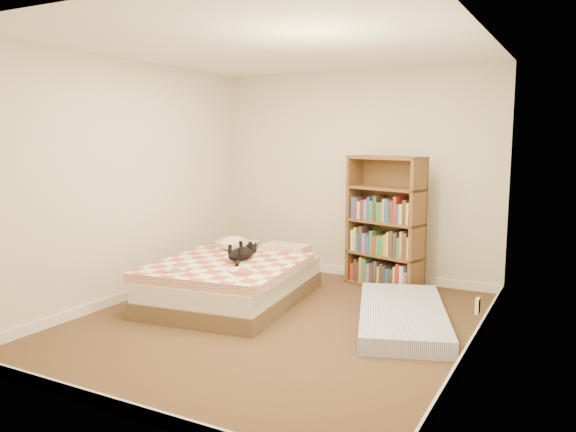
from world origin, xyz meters
The scene contains 6 objects.
room centered at (0.00, 0.00, 1.20)m, with size 3.51×4.01×2.51m.
bed centered at (-0.72, 0.41, 0.23)m, with size 1.55×2.02×0.50m.
bookshelf centered at (0.49, 1.69, 0.55)m, with size 0.99×0.55×1.50m.
floor_mattress centered at (1.06, 0.51, 0.08)m, with size 0.77×1.70×0.15m, color #6672AA.
black_cat centered at (-0.62, 0.42, 0.52)m, with size 0.24×0.67×0.15m.
white_dog centered at (-0.99, 0.78, 0.53)m, with size 0.37×0.39×0.16m.
Camera 1 is at (2.49, -4.39, 1.71)m, focal length 35.00 mm.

